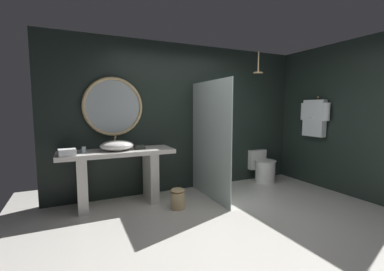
{
  "coord_description": "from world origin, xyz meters",
  "views": [
    {
      "loc": [
        -1.91,
        -2.43,
        1.48
      ],
      "look_at": [
        -0.4,
        0.8,
        1.1
      ],
      "focal_mm": 24.22,
      "sensor_mm": 36.0,
      "label": 1
    }
  ],
  "objects_px": {
    "toilet": "(262,167)",
    "folded_hand_towel": "(67,152)",
    "hanging_bathrobe": "(314,117)",
    "tissue_box": "(140,147)",
    "waste_bin": "(178,198)",
    "round_wall_mirror": "(113,107)",
    "tumbler_cup": "(84,149)",
    "rain_shower_head": "(258,70)",
    "vessel_sink": "(117,146)"
  },
  "relations": [
    {
      "from": "toilet",
      "to": "folded_hand_towel",
      "type": "bearing_deg",
      "value": -175.56
    },
    {
      "from": "hanging_bathrobe",
      "to": "folded_hand_towel",
      "type": "xyz_separation_m",
      "value": [
        -4.19,
        0.37,
        -0.43
      ]
    },
    {
      "from": "tissue_box",
      "to": "waste_bin",
      "type": "relative_size",
      "value": 0.49
    },
    {
      "from": "folded_hand_towel",
      "to": "round_wall_mirror",
      "type": "bearing_deg",
      "value": 34.16
    },
    {
      "from": "tumbler_cup",
      "to": "tissue_box",
      "type": "bearing_deg",
      "value": -2.88
    },
    {
      "from": "round_wall_mirror",
      "to": "rain_shower_head",
      "type": "height_order",
      "value": "rain_shower_head"
    },
    {
      "from": "tumbler_cup",
      "to": "rain_shower_head",
      "type": "bearing_deg",
      "value": -2.52
    },
    {
      "from": "round_wall_mirror",
      "to": "hanging_bathrobe",
      "type": "xyz_separation_m",
      "value": [
        3.51,
        -0.83,
        -0.18
      ]
    },
    {
      "from": "tumbler_cup",
      "to": "toilet",
      "type": "relative_size",
      "value": 0.14
    },
    {
      "from": "tumbler_cup",
      "to": "rain_shower_head",
      "type": "xyz_separation_m",
      "value": [
        2.98,
        -0.13,
        1.28
      ]
    },
    {
      "from": "hanging_bathrobe",
      "to": "folded_hand_towel",
      "type": "relative_size",
      "value": 3.49
    },
    {
      "from": "vessel_sink",
      "to": "tissue_box",
      "type": "xyz_separation_m",
      "value": [
        0.34,
        -0.01,
        -0.04
      ]
    },
    {
      "from": "waste_bin",
      "to": "toilet",
      "type": "bearing_deg",
      "value": 16.57
    },
    {
      "from": "tissue_box",
      "to": "folded_hand_towel",
      "type": "xyz_separation_m",
      "value": [
        -1.01,
        -0.15,
        0.01
      ]
    },
    {
      "from": "tumbler_cup",
      "to": "rain_shower_head",
      "type": "distance_m",
      "value": 3.25
    },
    {
      "from": "rain_shower_head",
      "to": "waste_bin",
      "type": "bearing_deg",
      "value": -166.89
    },
    {
      "from": "toilet",
      "to": "waste_bin",
      "type": "distance_m",
      "value": 2.19
    },
    {
      "from": "toilet",
      "to": "hanging_bathrobe",
      "type": "bearing_deg",
      "value": -44.8
    },
    {
      "from": "tissue_box",
      "to": "rain_shower_head",
      "type": "height_order",
      "value": "rain_shower_head"
    },
    {
      "from": "tissue_box",
      "to": "hanging_bathrobe",
      "type": "distance_m",
      "value": 3.25
    },
    {
      "from": "hanging_bathrobe",
      "to": "round_wall_mirror",
      "type": "bearing_deg",
      "value": 166.72
    },
    {
      "from": "rain_shower_head",
      "to": "hanging_bathrobe",
      "type": "xyz_separation_m",
      "value": [
        1.0,
        -0.43,
        -0.85
      ]
    },
    {
      "from": "rain_shower_head",
      "to": "toilet",
      "type": "relative_size",
      "value": 0.64
    },
    {
      "from": "tissue_box",
      "to": "folded_hand_towel",
      "type": "bearing_deg",
      "value": -171.63
    },
    {
      "from": "hanging_bathrobe",
      "to": "folded_hand_towel",
      "type": "distance_m",
      "value": 4.23
    },
    {
      "from": "vessel_sink",
      "to": "rain_shower_head",
      "type": "bearing_deg",
      "value": -2.3
    },
    {
      "from": "tumbler_cup",
      "to": "toilet",
      "type": "height_order",
      "value": "tumbler_cup"
    },
    {
      "from": "tissue_box",
      "to": "hanging_bathrobe",
      "type": "bearing_deg",
      "value": -9.24
    },
    {
      "from": "round_wall_mirror",
      "to": "hanging_bathrobe",
      "type": "bearing_deg",
      "value": -13.28
    },
    {
      "from": "rain_shower_head",
      "to": "round_wall_mirror",
      "type": "bearing_deg",
      "value": 170.9
    },
    {
      "from": "vessel_sink",
      "to": "waste_bin",
      "type": "bearing_deg",
      "value": -33.45
    },
    {
      "from": "hanging_bathrobe",
      "to": "toilet",
      "type": "height_order",
      "value": "hanging_bathrobe"
    },
    {
      "from": "toilet",
      "to": "waste_bin",
      "type": "bearing_deg",
      "value": -163.43
    },
    {
      "from": "folded_hand_towel",
      "to": "hanging_bathrobe",
      "type": "bearing_deg",
      "value": -5.02
    },
    {
      "from": "vessel_sink",
      "to": "waste_bin",
      "type": "height_order",
      "value": "vessel_sink"
    },
    {
      "from": "toilet",
      "to": "waste_bin",
      "type": "xyz_separation_m",
      "value": [
        -2.1,
        -0.62,
        -0.13
      ]
    },
    {
      "from": "folded_hand_towel",
      "to": "tumbler_cup",
      "type": "bearing_deg",
      "value": 41.57
    },
    {
      "from": "toilet",
      "to": "tissue_box",
      "type": "bearing_deg",
      "value": -177.15
    },
    {
      "from": "hanging_bathrobe",
      "to": "rain_shower_head",
      "type": "bearing_deg",
      "value": 156.85
    },
    {
      "from": "rain_shower_head",
      "to": "toilet",
      "type": "distance_m",
      "value": 1.93
    },
    {
      "from": "tissue_box",
      "to": "tumbler_cup",
      "type": "bearing_deg",
      "value": 177.12
    },
    {
      "from": "toilet",
      "to": "tumbler_cup",
      "type": "bearing_deg",
      "value": -178.52
    },
    {
      "from": "vessel_sink",
      "to": "hanging_bathrobe",
      "type": "height_order",
      "value": "hanging_bathrobe"
    },
    {
      "from": "vessel_sink",
      "to": "folded_hand_towel",
      "type": "distance_m",
      "value": 0.69
    },
    {
      "from": "vessel_sink",
      "to": "waste_bin",
      "type": "xyz_separation_m",
      "value": [
        0.77,
        -0.51,
        -0.76
      ]
    },
    {
      "from": "tumbler_cup",
      "to": "rain_shower_head",
      "type": "height_order",
      "value": "rain_shower_head"
    },
    {
      "from": "round_wall_mirror",
      "to": "toilet",
      "type": "relative_size",
      "value": 1.52
    },
    {
      "from": "vessel_sink",
      "to": "rain_shower_head",
      "type": "relative_size",
      "value": 1.25
    },
    {
      "from": "rain_shower_head",
      "to": "vessel_sink",
      "type": "bearing_deg",
      "value": 177.7
    },
    {
      "from": "tissue_box",
      "to": "folded_hand_towel",
      "type": "relative_size",
      "value": 0.71
    }
  ]
}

